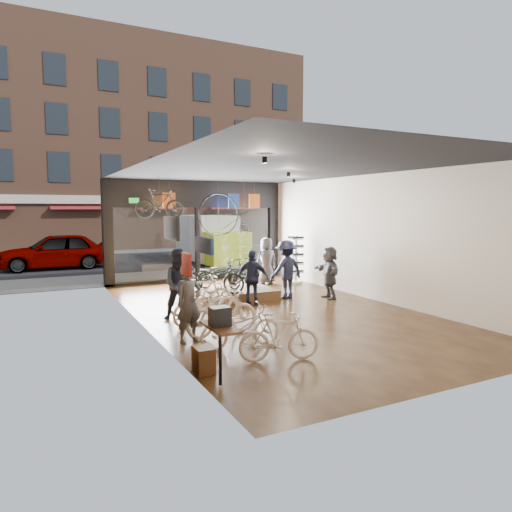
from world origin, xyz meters
TOP-DOWN VIEW (x-y plane):
  - ground_plane at (0.00, 0.00)m, footprint 7.00×12.00m
  - ceiling at (0.00, 0.00)m, footprint 7.00×12.00m
  - wall_left at (-3.52, 0.00)m, footprint 0.04×12.00m
  - wall_right at (3.52, 0.00)m, footprint 0.04×12.00m
  - wall_back at (0.00, -6.02)m, footprint 7.00×0.04m
  - storefront at (0.00, 6.00)m, footprint 7.00×0.26m
  - exit_sign at (-2.40, 5.88)m, footprint 0.35×0.06m
  - street_road at (0.00, 15.00)m, footprint 30.00×18.00m
  - sidewalk_near at (0.00, 7.20)m, footprint 30.00×2.40m
  - sidewalk_far at (0.00, 19.00)m, footprint 30.00×2.00m
  - opposite_building at (0.00, 21.50)m, footprint 26.00×5.00m
  - street_car at (-4.72, 12.00)m, footprint 4.85×1.95m
  - box_truck at (2.60, 11.00)m, footprint 2.03×6.10m
  - floor_bike_1 at (-1.84, -3.66)m, footprint 1.56×0.82m
  - floor_bike_2 at (-2.14, -2.63)m, footprint 1.70×0.70m
  - floor_bike_3 at (-2.14, -1.67)m, footprint 1.77×0.67m
  - floor_bike_4 at (-2.08, -0.57)m, footprint 1.88×0.92m
  - floor_bike_5 at (-1.89, 0.40)m, footprint 1.79×0.53m
  - display_platform at (-0.27, 2.01)m, footprint 2.40×1.80m
  - display_bike_left at (-1.09, 1.56)m, footprint 1.89×1.57m
  - display_bike_mid at (0.11, 1.98)m, footprint 1.60×1.17m
  - display_bike_right at (-0.47, 2.56)m, footprint 1.73×0.86m
  - customer_0 at (-2.93, -1.79)m, footprint 0.68×0.53m
  - customer_1 at (-2.51, 0.16)m, footprint 1.00×0.86m
  - customer_2 at (-0.18, 0.82)m, footprint 0.98×0.89m
  - customer_3 at (1.21, 1.28)m, footprint 1.26×0.85m
  - customer_4 at (1.96, 4.01)m, footprint 0.86×0.59m
  - customer_5 at (2.40, 0.69)m, footprint 0.77×1.56m
  - sunglasses_rack at (2.95, 3.58)m, footprint 0.59×0.51m
  - wall_merch at (-3.38, -3.50)m, footprint 0.40×2.40m
  - penny_farthing at (0.53, 4.32)m, footprint 1.89×0.06m
  - hung_bike at (-1.91, 4.20)m, footprint 1.63×0.67m
  - jersey_left at (-1.31, 5.20)m, footprint 0.45×0.03m
  - jersey_mid at (1.20, 5.20)m, footprint 0.45×0.03m
  - jersey_right at (2.06, 5.20)m, footprint 0.45×0.03m

SIDE VIEW (x-z plane):
  - ground_plane at x=0.00m, z-range -0.04..0.00m
  - street_road at x=0.00m, z-range -0.02..0.00m
  - sidewalk_near at x=0.00m, z-range 0.00..0.12m
  - sidewalk_far at x=0.00m, z-range 0.00..0.12m
  - display_platform at x=-0.27m, z-range 0.00..0.30m
  - floor_bike_2 at x=-2.14m, z-range 0.00..0.87m
  - floor_bike_1 at x=-1.84m, z-range 0.00..0.90m
  - floor_bike_4 at x=-2.08m, z-range 0.00..0.95m
  - floor_bike_3 at x=-2.14m, z-range 0.00..1.04m
  - floor_bike_5 at x=-1.89m, z-range 0.00..1.07m
  - display_bike_right at x=-0.47m, z-range 0.30..1.17m
  - display_bike_mid at x=0.11m, z-range 0.30..1.25m
  - display_bike_left at x=-1.09m, z-range 0.30..1.27m
  - customer_2 at x=-0.18m, z-range 0.00..1.60m
  - customer_5 at x=2.40m, z-range 0.00..1.62m
  - customer_0 at x=-2.93m, z-range 0.00..1.63m
  - street_car at x=-4.72m, z-range 0.00..1.65m
  - customer_4 at x=1.96m, z-range 0.00..1.71m
  - sunglasses_rack at x=2.95m, z-range 0.00..1.77m
  - customer_1 at x=-2.51m, z-range 0.00..1.78m
  - customer_3 at x=1.21m, z-range 0.00..1.81m
  - box_truck at x=2.60m, z-range 0.00..2.40m
  - wall_merch at x=-3.38m, z-range 0.00..2.60m
  - wall_left at x=-3.52m, z-range 0.00..3.80m
  - wall_right at x=3.52m, z-range 0.00..3.80m
  - wall_back at x=0.00m, z-range 0.00..3.80m
  - storefront at x=0.00m, z-range 0.00..3.80m
  - penny_farthing at x=0.53m, z-range 1.74..3.26m
  - hung_bike at x=-1.91m, z-range 2.45..3.40m
  - exit_sign at x=-2.40m, z-range 2.96..3.14m
  - jersey_left at x=-1.31m, z-range 2.77..3.32m
  - jersey_mid at x=1.20m, z-range 2.77..3.32m
  - jersey_right at x=2.06m, z-range 2.77..3.32m
  - ceiling at x=0.00m, z-range 3.80..3.84m
  - opposite_building at x=0.00m, z-range 0.00..14.00m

